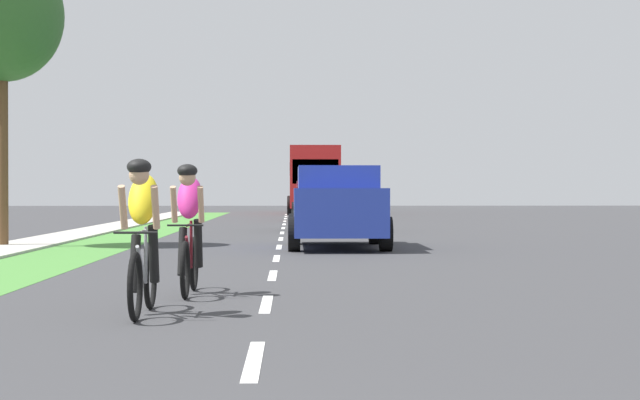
{
  "coord_description": "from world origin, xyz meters",
  "views": [
    {
      "loc": [
        0.28,
        -2.17,
        1.27
      ],
      "look_at": [
        0.8,
        16.14,
        1.09
      ],
      "focal_mm": 56.64,
      "sensor_mm": 36.0,
      "label": 1
    }
  ],
  "objects_px": {
    "cyclist_lead": "(143,235)",
    "pickup_maroon": "(318,201)",
    "suv_blue": "(337,205)",
    "street_tree_near": "(2,16)",
    "sedan_black": "(323,206)",
    "bus_red": "(313,177)",
    "cyclist_trailing": "(189,228)"
  },
  "relations": [
    {
      "from": "cyclist_trailing",
      "to": "sedan_black",
      "type": "xyz_separation_m",
      "value": [
        2.22,
        19.34,
        -0.04
      ]
    },
    {
      "from": "cyclist_lead",
      "to": "street_tree_near",
      "type": "xyz_separation_m",
      "value": [
        -4.95,
        12.48,
        4.34
      ]
    },
    {
      "from": "cyclist_trailing",
      "to": "pickup_maroon",
      "type": "xyz_separation_m",
      "value": [
        2.35,
        29.7,
        0.02
      ]
    },
    {
      "from": "sedan_black",
      "to": "street_tree_near",
      "type": "xyz_separation_m",
      "value": [
        -7.43,
        -8.87,
        4.38
      ]
    },
    {
      "from": "cyclist_lead",
      "to": "pickup_maroon",
      "type": "height_order",
      "value": "pickup_maroon"
    },
    {
      "from": "pickup_maroon",
      "to": "bus_red",
      "type": "bearing_deg",
      "value": 89.78
    },
    {
      "from": "cyclist_lead",
      "to": "street_tree_near",
      "type": "bearing_deg",
      "value": 111.63
    },
    {
      "from": "suv_blue",
      "to": "street_tree_near",
      "type": "distance_m",
      "value": 8.56
    },
    {
      "from": "suv_blue",
      "to": "pickup_maroon",
      "type": "bearing_deg",
      "value": 89.68
    },
    {
      "from": "cyclist_trailing",
      "to": "street_tree_near",
      "type": "height_order",
      "value": "street_tree_near"
    },
    {
      "from": "cyclist_trailing",
      "to": "street_tree_near",
      "type": "relative_size",
      "value": 0.26
    },
    {
      "from": "sedan_black",
      "to": "pickup_maroon",
      "type": "xyz_separation_m",
      "value": [
        0.13,
        10.36,
        0.06
      ]
    },
    {
      "from": "suv_blue",
      "to": "bus_red",
      "type": "height_order",
      "value": "bus_red"
    },
    {
      "from": "suv_blue",
      "to": "street_tree_near",
      "type": "xyz_separation_m",
      "value": [
        -7.45,
        0.4,
        4.2
      ]
    },
    {
      "from": "sedan_black",
      "to": "bus_red",
      "type": "height_order",
      "value": "bus_red"
    },
    {
      "from": "suv_blue",
      "to": "bus_red",
      "type": "bearing_deg",
      "value": 89.72
    },
    {
      "from": "pickup_maroon",
      "to": "bus_red",
      "type": "relative_size",
      "value": 0.44
    },
    {
      "from": "street_tree_near",
      "to": "suv_blue",
      "type": "bearing_deg",
      "value": -3.04
    },
    {
      "from": "cyclist_trailing",
      "to": "street_tree_near",
      "type": "bearing_deg",
      "value": 116.48
    },
    {
      "from": "cyclist_trailing",
      "to": "suv_blue",
      "type": "relative_size",
      "value": 0.37
    },
    {
      "from": "suv_blue",
      "to": "street_tree_near",
      "type": "relative_size",
      "value": 0.7
    },
    {
      "from": "street_tree_near",
      "to": "sedan_black",
      "type": "bearing_deg",
      "value": 50.05
    },
    {
      "from": "bus_red",
      "to": "street_tree_near",
      "type": "height_order",
      "value": "street_tree_near"
    },
    {
      "from": "suv_blue",
      "to": "cyclist_trailing",
      "type": "bearing_deg",
      "value": -102.54
    },
    {
      "from": "cyclist_lead",
      "to": "street_tree_near",
      "type": "relative_size",
      "value": 0.26
    },
    {
      "from": "cyclist_lead",
      "to": "pickup_maroon",
      "type": "xyz_separation_m",
      "value": [
        2.61,
        31.71,
        0.02
      ]
    },
    {
      "from": "sedan_black",
      "to": "suv_blue",
      "type": "bearing_deg",
      "value": -89.86
    },
    {
      "from": "suv_blue",
      "to": "bus_red",
      "type": "relative_size",
      "value": 0.41
    },
    {
      "from": "bus_red",
      "to": "street_tree_near",
      "type": "xyz_separation_m",
      "value": [
        -7.61,
        -32.18,
        3.17
      ]
    },
    {
      "from": "suv_blue",
      "to": "street_tree_near",
      "type": "height_order",
      "value": "street_tree_near"
    },
    {
      "from": "bus_red",
      "to": "street_tree_near",
      "type": "bearing_deg",
      "value": -103.31
    },
    {
      "from": "suv_blue",
      "to": "sedan_black",
      "type": "height_order",
      "value": "suv_blue"
    }
  ]
}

